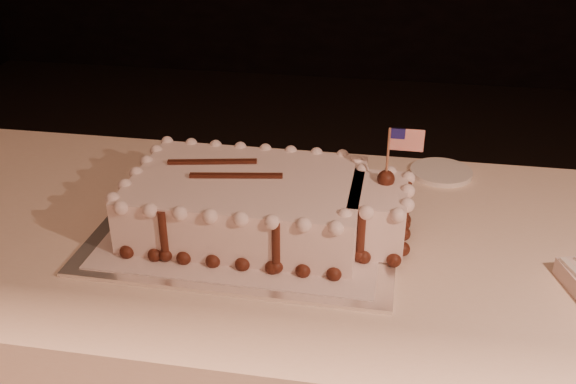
# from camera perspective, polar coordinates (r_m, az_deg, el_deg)

# --- Properties ---
(cake_board) EXTENTS (0.59, 0.45, 0.01)m
(cake_board) POSITION_cam_1_polar(r_m,az_deg,el_deg) (1.28, -3.53, -3.22)
(cake_board) COLOR white
(cake_board) RESTS_ON banquet_table
(doily) EXTENTS (0.53, 0.40, 0.00)m
(doily) POSITION_cam_1_polar(r_m,az_deg,el_deg) (1.28, -3.54, -3.03)
(doily) COLOR silver
(doily) RESTS_ON cake_board
(sheet_cake) EXTENTS (0.56, 0.32, 0.22)m
(sheet_cake) POSITION_cam_1_polar(r_m,az_deg,el_deg) (1.24, -2.22, -1.04)
(sheet_cake) COLOR white
(sheet_cake) RESTS_ON doily
(side_plate) EXTENTS (0.14, 0.14, 0.01)m
(side_plate) POSITION_cam_1_polar(r_m,az_deg,el_deg) (1.54, 13.46, 1.73)
(side_plate) COLOR white
(side_plate) RESTS_ON banquet_table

